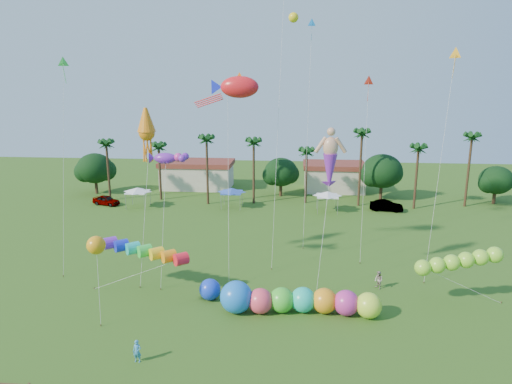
# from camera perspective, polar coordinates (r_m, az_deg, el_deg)

# --- Properties ---
(ground) EXTENTS (160.00, 160.00, 0.00)m
(ground) POSITION_cam_1_polar(r_m,az_deg,el_deg) (33.67, -1.58, -19.20)
(ground) COLOR #285116
(ground) RESTS_ON ground
(tree_line) EXTENTS (69.46, 8.91, 11.00)m
(tree_line) POSITION_cam_1_polar(r_m,az_deg,el_deg) (73.47, 5.11, 2.51)
(tree_line) COLOR #3A2819
(tree_line) RESTS_ON ground
(buildings_row) EXTENTS (35.00, 7.00, 4.00)m
(buildings_row) POSITION_cam_1_polar(r_m,az_deg,el_deg) (80.06, 0.31, 1.82)
(buildings_row) COLOR beige
(buildings_row) RESTS_ON ground
(tent_row) EXTENTS (31.00, 4.00, 0.60)m
(tent_row) POSITION_cam_1_polar(r_m,az_deg,el_deg) (66.96, -3.13, 0.13)
(tent_row) COLOR white
(tent_row) RESTS_ON ground
(car_a) EXTENTS (4.61, 2.93, 1.46)m
(car_a) POSITION_cam_1_polar(r_m,az_deg,el_deg) (73.28, -18.21, -0.99)
(car_a) COLOR #4C4C54
(car_a) RESTS_ON ground
(car_b) EXTENTS (4.90, 2.35, 1.55)m
(car_b) POSITION_cam_1_polar(r_m,az_deg,el_deg) (69.02, 15.98, -1.66)
(car_b) COLOR #4C4C54
(car_b) RESTS_ON ground
(spectator_a) EXTENTS (0.60, 0.42, 1.58)m
(spectator_a) POSITION_cam_1_polar(r_m,az_deg,el_deg) (33.09, -14.64, -18.70)
(spectator_a) COLOR teal
(spectator_a) RESTS_ON ground
(spectator_b) EXTENTS (0.94, 1.01, 1.64)m
(spectator_b) POSITION_cam_1_polar(r_m,az_deg,el_deg) (43.39, 15.08, -10.59)
(spectator_b) COLOR #A49189
(spectator_b) RESTS_ON ground
(caterpillar_inflatable) EXTENTS (12.95, 2.93, 2.64)m
(caterpillar_inflatable) POSITION_cam_1_polar(r_m,az_deg,el_deg) (37.88, 4.73, -13.35)
(caterpillar_inflatable) COLOR #F8415B
(caterpillar_inflatable) RESTS_ON ground
(blue_ball) EXTENTS (1.84, 1.84, 1.84)m
(blue_ball) POSITION_cam_1_polar(r_m,az_deg,el_deg) (40.19, -5.78, -12.02)
(blue_ball) COLOR blue
(blue_ball) RESTS_ON ground
(rainbow_tube) EXTENTS (10.13, 4.74, 4.02)m
(rainbow_tube) POSITION_cam_1_polar(r_m,az_deg,el_deg) (40.57, -12.11, -8.10)
(rainbow_tube) COLOR red
(rainbow_tube) RESTS_ON ground
(green_worm) EXTENTS (10.64, 1.63, 4.15)m
(green_worm) POSITION_cam_1_polar(r_m,az_deg,el_deg) (40.49, 20.13, -8.88)
(green_worm) COLOR #8DDD31
(green_worm) RESTS_ON ground
(orange_ball_kite) EXTENTS (1.61, 1.61, 7.03)m
(orange_ball_kite) POSITION_cam_1_polar(r_m,az_deg,el_deg) (36.46, -19.35, -6.30)
(orange_ball_kite) COLOR orange
(orange_ball_kite) RESTS_ON ground
(merman_kite) EXTENTS (2.52, 4.99, 13.90)m
(merman_kite) POSITION_cam_1_polar(r_m,az_deg,el_deg) (41.44, 9.24, 3.78)
(merman_kite) COLOR tan
(merman_kite) RESTS_ON ground
(fish_kite) EXTENTS (5.53, 6.03, 18.93)m
(fish_kite) POSITION_cam_1_polar(r_m,az_deg,el_deg) (43.56, -2.07, 12.97)
(fish_kite) COLOR red
(fish_kite) RESTS_ON ground
(squid_kite) EXTENTS (1.78, 5.32, 16.07)m
(squid_kite) POSITION_cam_1_polar(r_m,az_deg,el_deg) (44.19, -13.50, 7.21)
(squid_kite) COLOR orange
(squid_kite) RESTS_ON ground
(lobster_kite) EXTENTS (3.91, 4.47, 12.21)m
(lobster_kite) POSITION_cam_1_polar(r_m,az_deg,el_deg) (42.44, -11.26, 4.16)
(lobster_kite) COLOR purple
(lobster_kite) RESTS_ON ground
(delta_kite_red) EXTENTS (1.25, 4.40, 18.94)m
(delta_kite_red) POSITION_cam_1_polar(r_m,az_deg,el_deg) (49.41, 13.90, 12.92)
(delta_kite_red) COLOR red
(delta_kite_red) RESTS_ON ground
(delta_kite_yellow) EXTENTS (2.49, 3.95, 21.32)m
(delta_kite_yellow) POSITION_cam_1_polar(r_m,az_deg,el_deg) (46.11, 23.59, 15.11)
(delta_kite_yellow) COLOR orange
(delta_kite_yellow) RESTS_ON ground
(delta_kite_green) EXTENTS (1.09, 3.52, 20.57)m
(delta_kite_green) POSITION_cam_1_polar(r_m,az_deg,el_deg) (47.34, -22.96, 14.13)
(delta_kite_green) COLOR #33DB42
(delta_kite_green) RESTS_ON ground
(delta_kite_blue) EXTENTS (1.06, 4.01, 24.97)m
(delta_kite_blue) POSITION_cam_1_polar(r_m,az_deg,el_deg) (52.67, 6.95, 19.33)
(delta_kite_blue) COLOR #1C8EFC
(delta_kite_blue) RESTS_ON ground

